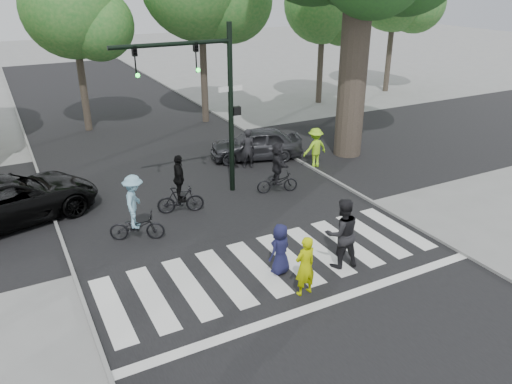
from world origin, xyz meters
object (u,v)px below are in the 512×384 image
(traffic_signal, at_px, (208,88))
(pedestrian_woman, at_px, (305,266))
(cyclist_right, at_px, (277,170))
(car_suv, at_px, (11,200))
(pedestrian_child, at_px, (280,249))
(pedestrian_adult, at_px, (342,233))
(cyclist_left, at_px, (135,212))
(car_grey, at_px, (256,144))
(cyclist_mid, at_px, (180,190))

(traffic_signal, height_order, pedestrian_woman, traffic_signal)
(cyclist_right, bearing_deg, car_suv, 167.13)
(traffic_signal, bearing_deg, cyclist_right, -23.16)
(pedestrian_child, xyz_separation_m, cyclist_right, (2.65, 4.71, 0.15))
(pedestrian_adult, xyz_separation_m, cyclist_left, (-4.53, 4.07, -0.10))
(pedestrian_child, relative_size, car_grey, 0.36)
(pedestrian_woman, bearing_deg, cyclist_mid, -84.35)
(traffic_signal, relative_size, cyclist_right, 3.10)
(pedestrian_woman, xyz_separation_m, cyclist_right, (2.61, 5.85, 0.06))
(car_suv, bearing_deg, cyclist_left, -148.98)
(cyclist_right, height_order, car_suv, cyclist_right)
(pedestrian_woman, xyz_separation_m, pedestrian_child, (-0.03, 1.14, -0.09))
(traffic_signal, height_order, car_grey, traffic_signal)
(cyclist_mid, distance_m, car_grey, 5.98)
(cyclist_right, bearing_deg, pedestrian_woman, -114.05)
(pedestrian_adult, height_order, cyclist_right, pedestrian_adult)
(cyclist_right, xyz_separation_m, car_suv, (-8.76, 2.00, -0.11))
(cyclist_right, bearing_deg, pedestrian_adult, -100.98)
(cyclist_right, relative_size, car_grey, 0.49)
(traffic_signal, height_order, pedestrian_child, traffic_signal)
(pedestrian_adult, relative_size, car_suv, 0.37)
(pedestrian_child, relative_size, cyclist_left, 0.69)
(cyclist_left, xyz_separation_m, cyclist_mid, (1.81, 1.16, -0.06))
(pedestrian_woman, relative_size, pedestrian_adult, 0.81)
(pedestrian_child, xyz_separation_m, car_grey, (3.70, 8.36, -0.04))
(pedestrian_woman, height_order, car_grey, pedestrian_woman)
(pedestrian_adult, xyz_separation_m, cyclist_right, (1.01, 5.19, -0.14))
(traffic_signal, bearing_deg, cyclist_mid, -149.10)
(traffic_signal, distance_m, cyclist_mid, 3.53)
(pedestrian_child, bearing_deg, car_grey, -133.63)
(pedestrian_woman, bearing_deg, pedestrian_adult, -162.50)
(traffic_signal, xyz_separation_m, cyclist_left, (-3.32, -2.06, -3.00))
(traffic_signal, relative_size, cyclist_left, 2.88)
(traffic_signal, height_order, cyclist_right, traffic_signal)
(pedestrian_woman, relative_size, cyclist_right, 0.84)
(traffic_signal, xyz_separation_m, cyclist_right, (2.22, -0.95, -3.04))
(pedestrian_woman, distance_m, cyclist_right, 6.41)
(car_grey, bearing_deg, pedestrian_woman, -3.58)
(pedestrian_adult, bearing_deg, pedestrian_child, -5.02)
(traffic_signal, xyz_separation_m, pedestrian_child, (-0.43, -5.66, -3.19))
(pedestrian_woman, distance_m, pedestrian_child, 1.15)
(pedestrian_woman, relative_size, car_suv, 0.30)
(cyclist_right, bearing_deg, cyclist_mid, 179.29)
(cyclist_left, relative_size, car_grey, 0.53)
(cyclist_left, height_order, car_grey, cyclist_left)
(car_suv, bearing_deg, traffic_signal, -114.07)
(pedestrian_child, distance_m, car_suv, 9.08)
(cyclist_left, distance_m, cyclist_mid, 2.15)
(pedestrian_adult, height_order, car_grey, pedestrian_adult)
(pedestrian_adult, bearing_deg, pedestrian_woman, 33.67)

